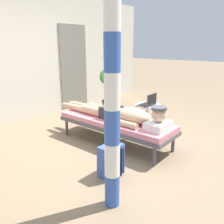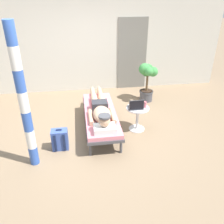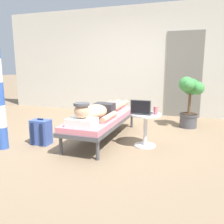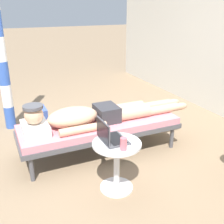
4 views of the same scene
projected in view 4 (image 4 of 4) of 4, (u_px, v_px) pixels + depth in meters
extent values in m
plane|color=#8C7256|center=(91.00, 146.00, 3.69)|extent=(40.00, 40.00, 0.00)
cylinder|color=#4C4C51|center=(149.00, 122.00, 4.10)|extent=(0.05, 0.05, 0.28)
cylinder|color=#4C4C51|center=(172.00, 138.00, 3.62)|extent=(0.05, 0.05, 0.28)
cylinder|color=#4C4C51|center=(24.00, 146.00, 3.41)|extent=(0.05, 0.05, 0.28)
cylinder|color=#4C4C51|center=(32.00, 169.00, 2.93)|extent=(0.05, 0.05, 0.28)
cube|color=#4C4C51|center=(100.00, 129.00, 3.46)|extent=(0.67, 1.99, 0.06)
cube|color=pink|center=(100.00, 124.00, 3.43)|extent=(0.64, 1.95, 0.08)
cube|color=white|center=(35.00, 128.00, 3.10)|extent=(0.40, 0.28, 0.11)
sphere|color=#D8A884|center=(34.00, 115.00, 3.04)|extent=(0.21, 0.21, 0.21)
cylinder|color=#4C4C51|center=(33.00, 107.00, 3.00)|extent=(0.22, 0.22, 0.03)
ellipsoid|color=#D8A884|center=(73.00, 117.00, 3.24)|extent=(0.35, 0.60, 0.23)
cylinder|color=#D8A884|center=(72.00, 115.00, 3.48)|extent=(0.09, 0.55, 0.09)
cylinder|color=#D8A884|center=(83.00, 129.00, 3.10)|extent=(0.09, 0.55, 0.09)
cube|color=#333338|center=(107.00, 113.00, 3.42)|extent=(0.33, 0.26, 0.19)
cylinder|color=#D8A884|center=(128.00, 108.00, 3.63)|extent=(0.15, 0.42, 0.15)
cylinder|color=#D8A884|center=(156.00, 105.00, 3.80)|extent=(0.11, 0.44, 0.11)
ellipsoid|color=#D8A884|center=(173.00, 103.00, 3.91)|extent=(0.09, 0.20, 0.10)
cylinder|color=#D8A884|center=(134.00, 113.00, 3.48)|extent=(0.15, 0.42, 0.15)
cylinder|color=#D8A884|center=(163.00, 109.00, 3.66)|extent=(0.11, 0.44, 0.11)
ellipsoid|color=#D8A884|center=(181.00, 106.00, 3.77)|extent=(0.09, 0.20, 0.10)
cylinder|color=silver|center=(116.00, 187.00, 2.86)|extent=(0.34, 0.34, 0.02)
cylinder|color=silver|center=(117.00, 166.00, 2.77)|extent=(0.06, 0.06, 0.48)
cylinder|color=silver|center=(117.00, 144.00, 2.68)|extent=(0.48, 0.48, 0.02)
cube|color=#4C4C51|center=(114.00, 139.00, 2.72)|extent=(0.31, 0.22, 0.02)
cube|color=black|center=(115.00, 138.00, 2.72)|extent=(0.27, 0.15, 0.00)
cube|color=#4C4C51|center=(103.00, 131.00, 2.63)|extent=(0.31, 0.01, 0.21)
cube|color=black|center=(102.00, 131.00, 2.63)|extent=(0.29, 0.00, 0.19)
cylinder|color=#D86672|center=(124.00, 144.00, 2.52)|extent=(0.06, 0.06, 0.12)
cube|color=#3F59A5|center=(40.00, 121.00, 3.97)|extent=(0.30, 0.20, 0.40)
cube|color=#3F59A5|center=(48.00, 124.00, 4.04)|extent=(0.23, 0.04, 0.18)
cube|color=#192342|center=(31.00, 121.00, 4.00)|extent=(0.04, 0.02, 0.34)
cube|color=#192342|center=(33.00, 125.00, 3.86)|extent=(0.04, 0.02, 0.34)
cube|color=#192342|center=(38.00, 107.00, 3.89)|extent=(0.10, 0.02, 0.02)
cylinder|color=#3359B2|center=(10.00, 117.00, 4.20)|extent=(0.15, 0.15, 0.34)
cylinder|color=white|center=(7.00, 96.00, 4.08)|extent=(0.15, 0.15, 0.34)
cylinder|color=#3359B2|center=(4.00, 73.00, 3.96)|extent=(0.15, 0.15, 0.34)
cylinder|color=white|center=(0.00, 49.00, 3.83)|extent=(0.15, 0.15, 0.34)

